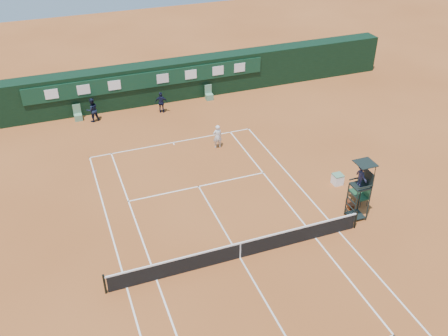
{
  "coord_description": "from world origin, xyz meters",
  "views": [
    {
      "loc": [
        -6.99,
        -16.4,
        16.6
      ],
      "look_at": [
        1.43,
        6.0,
        1.2
      ],
      "focal_mm": 40.0,
      "sensor_mm": 36.0,
      "label": 1
    }
  ],
  "objects_px": {
    "tennis_net": "(240,250)",
    "cooler": "(338,179)",
    "player_bench": "(361,192)",
    "player": "(217,136)",
    "umpire_chair": "(362,179)"
  },
  "relations": [
    {
      "from": "tennis_net",
      "to": "cooler",
      "type": "xyz_separation_m",
      "value": [
        7.69,
        3.82,
        -0.18
      ]
    },
    {
      "from": "player_bench",
      "to": "player",
      "type": "distance_m",
      "value": 9.92
    },
    {
      "from": "player",
      "to": "player_bench",
      "type": "bearing_deg",
      "value": 123.28
    },
    {
      "from": "player_bench",
      "to": "cooler",
      "type": "xyz_separation_m",
      "value": [
        -0.29,
        1.88,
        -0.27
      ]
    },
    {
      "from": "player_bench",
      "to": "player",
      "type": "height_order",
      "value": "player"
    },
    {
      "from": "player",
      "to": "tennis_net",
      "type": "bearing_deg",
      "value": 76.15
    },
    {
      "from": "umpire_chair",
      "to": "player_bench",
      "type": "relative_size",
      "value": 2.85
    },
    {
      "from": "cooler",
      "to": "umpire_chair",
      "type": "bearing_deg",
      "value": -104.31
    },
    {
      "from": "tennis_net",
      "to": "umpire_chair",
      "type": "xyz_separation_m",
      "value": [
        6.9,
        0.73,
        1.95
      ]
    },
    {
      "from": "umpire_chair",
      "to": "tennis_net",
      "type": "bearing_deg",
      "value": -173.93
    },
    {
      "from": "umpire_chair",
      "to": "player",
      "type": "height_order",
      "value": "umpire_chair"
    },
    {
      "from": "tennis_net",
      "to": "cooler",
      "type": "distance_m",
      "value": 8.59
    },
    {
      "from": "umpire_chair",
      "to": "player_bench",
      "type": "bearing_deg",
      "value": 48.19
    },
    {
      "from": "player_bench",
      "to": "player",
      "type": "xyz_separation_m",
      "value": [
        -5.41,
        8.32,
        0.22
      ]
    },
    {
      "from": "tennis_net",
      "to": "player",
      "type": "xyz_separation_m",
      "value": [
        2.57,
        10.25,
        0.31
      ]
    }
  ]
}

